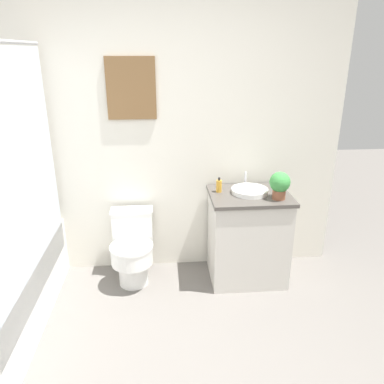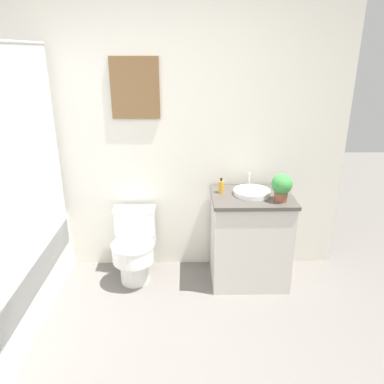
# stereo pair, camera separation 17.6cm
# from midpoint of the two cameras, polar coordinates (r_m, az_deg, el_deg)

# --- Properties ---
(wall_back) EXTENTS (3.59, 0.07, 2.50)m
(wall_back) POSITION_cam_midpoint_polar(r_m,az_deg,el_deg) (3.25, -10.39, 8.62)
(wall_back) COLOR silver
(wall_back) RESTS_ON ground_plane
(toilet) EXTENTS (0.36, 0.48, 0.63)m
(toilet) POSITION_cam_midpoint_polar(r_m,az_deg,el_deg) (3.33, -10.57, -8.59)
(toilet) COLOR white
(toilet) RESTS_ON ground_plane
(vanity) EXTENTS (0.67, 0.53, 0.80)m
(vanity) POSITION_cam_midpoint_polar(r_m,az_deg,el_deg) (3.30, 6.95, -6.77)
(vanity) COLOR beige
(vanity) RESTS_ON ground_plane
(sink) EXTENTS (0.31, 0.34, 0.13)m
(sink) POSITION_cam_midpoint_polar(r_m,az_deg,el_deg) (3.16, 7.19, 0.17)
(sink) COLOR white
(sink) RESTS_ON vanity
(soap_bottle) EXTENTS (0.05, 0.05, 0.13)m
(soap_bottle) POSITION_cam_midpoint_polar(r_m,az_deg,el_deg) (3.15, 2.54, 0.92)
(soap_bottle) COLOR gold
(soap_bottle) RESTS_ON vanity
(potted_plant) EXTENTS (0.17, 0.17, 0.22)m
(potted_plant) POSITION_cam_midpoint_polar(r_m,az_deg,el_deg) (3.04, 11.62, 1.18)
(potted_plant) COLOR brown
(potted_plant) RESTS_ON vanity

